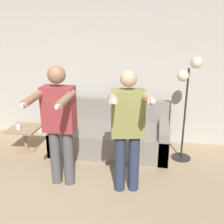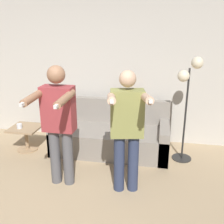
{
  "view_description": "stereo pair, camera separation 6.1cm",
  "coord_description": "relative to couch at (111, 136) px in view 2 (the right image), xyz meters",
  "views": [
    {
      "loc": [
        1.22,
        -2.05,
        2.1
      ],
      "look_at": [
        0.61,
        1.52,
        0.9
      ],
      "focal_mm": 42.0,
      "sensor_mm": 36.0,
      "label": 1
    },
    {
      "loc": [
        1.28,
        -2.03,
        2.1
      ],
      "look_at": [
        0.61,
        1.52,
        0.9
      ],
      "focal_mm": 42.0,
      "sensor_mm": 36.0,
      "label": 2
    }
  ],
  "objects": [
    {
      "name": "side_table",
      "position": [
        -1.47,
        -0.27,
        0.04
      ],
      "size": [
        0.5,
        0.5,
        0.43
      ],
      "color": "#A38460",
      "rests_on": "ground_plane"
    },
    {
      "name": "person_right",
      "position": [
        0.42,
        -1.14,
        0.66
      ],
      "size": [
        0.57,
        0.74,
        1.61
      ],
      "rotation": [
        0.0,
        0.0,
        0.2
      ],
      "color": "#2D3856",
      "rests_on": "ground_plane"
    },
    {
      "name": "wall_back",
      "position": [
        -0.48,
        0.57,
        1.03
      ],
      "size": [
        10.0,
        0.05,
        2.6
      ],
      "color": "beige",
      "rests_on": "ground_plane"
    },
    {
      "name": "cup",
      "position": [
        -1.54,
        -0.34,
        0.2
      ],
      "size": [
        0.09,
        0.09,
        0.08
      ],
      "color": "silver",
      "rests_on": "side_table"
    },
    {
      "name": "couch",
      "position": [
        0.0,
        0.0,
        0.0
      ],
      "size": [
        1.97,
        0.88,
        0.85
      ],
      "color": "gray",
      "rests_on": "ground_plane"
    },
    {
      "name": "person_left",
      "position": [
        -0.48,
        -1.14,
        0.68
      ],
      "size": [
        0.48,
        0.68,
        1.64
      ],
      "rotation": [
        0.0,
        0.0,
        0.0
      ],
      "color": "#56565B",
      "rests_on": "ground_plane"
    },
    {
      "name": "cat",
      "position": [
        0.26,
        0.33,
        0.67
      ],
      "size": [
        0.53,
        0.15,
        0.19
      ],
      "color": "tan",
      "rests_on": "couch"
    },
    {
      "name": "floor_lamp",
      "position": [
        1.22,
        -0.1,
        0.95
      ],
      "size": [
        0.36,
        0.31,
        1.67
      ],
      "color": "black",
      "rests_on": "ground_plane"
    }
  ]
}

